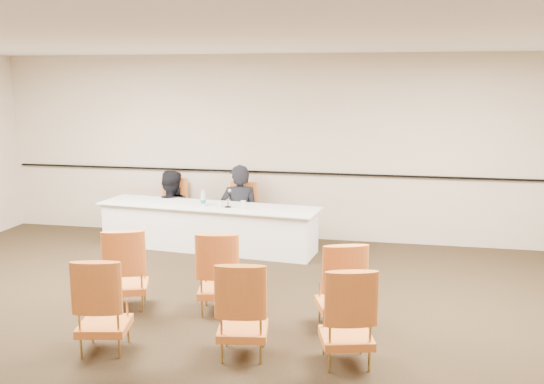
{
  "coord_description": "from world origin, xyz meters",
  "views": [
    {
      "loc": [
        1.66,
        -5.64,
        2.59
      ],
      "look_at": [
        -0.05,
        2.6,
        1.03
      ],
      "focal_mm": 40.0,
      "sensor_mm": 36.0,
      "label": 1
    }
  ],
  "objects_px": {
    "panel_table": "(208,227)",
    "aud_chair_back_mid": "(243,308)",
    "aud_chair_front_left": "(126,268)",
    "aud_chair_front_right": "(340,284)",
    "panelist_main_chair": "(240,213)",
    "microphone": "(228,199)",
    "drinking_glass": "(220,204)",
    "aud_chair_back_right": "(347,315)",
    "aud_chair_back_left": "(104,304)",
    "water_bottle": "(203,198)",
    "panelist_second_chair": "(170,208)",
    "coffee_cup": "(243,205)",
    "panelist_main": "(240,218)",
    "panelist_second": "(170,219)",
    "aud_chair_front_mid": "(219,271)"
  },
  "relations": [
    {
      "from": "panel_table",
      "to": "panelist_main_chair",
      "type": "distance_m",
      "value": 0.63
    },
    {
      "from": "panel_table",
      "to": "panelist_second_chair",
      "type": "relative_size",
      "value": 3.64
    },
    {
      "from": "aud_chair_front_left",
      "to": "aud_chair_back_right",
      "type": "xyz_separation_m",
      "value": [
        2.58,
        -0.9,
        0.0
      ]
    },
    {
      "from": "panelist_main",
      "to": "coffee_cup",
      "type": "height_order",
      "value": "panelist_main"
    },
    {
      "from": "drinking_glass",
      "to": "aud_chair_back_right",
      "type": "xyz_separation_m",
      "value": [
        2.19,
        -3.34,
        -0.27
      ]
    },
    {
      "from": "panelist_second",
      "to": "aud_chair_back_left",
      "type": "xyz_separation_m",
      "value": [
        0.98,
        -4.28,
        0.19
      ]
    },
    {
      "from": "aud_chair_front_left",
      "to": "panelist_second_chair",
      "type": "bearing_deg",
      "value": 83.07
    },
    {
      "from": "panelist_main",
      "to": "panelist_second",
      "type": "bearing_deg",
      "value": -14.09
    },
    {
      "from": "microphone",
      "to": "aud_chair_back_right",
      "type": "distance_m",
      "value": 3.94
    },
    {
      "from": "panel_table",
      "to": "panelist_main_chair",
      "type": "relative_size",
      "value": 3.64
    },
    {
      "from": "panelist_second",
      "to": "aud_chair_front_left",
      "type": "bearing_deg",
      "value": 89.75
    },
    {
      "from": "water_bottle",
      "to": "panelist_main_chair",
      "type": "bearing_deg",
      "value": 53.61
    },
    {
      "from": "aud_chair_back_left",
      "to": "water_bottle",
      "type": "bearing_deg",
      "value": 81.01
    },
    {
      "from": "panelist_main",
      "to": "panelist_second_chair",
      "type": "distance_m",
      "value": 1.25
    },
    {
      "from": "panel_table",
      "to": "aud_chair_back_mid",
      "type": "distance_m",
      "value": 3.78
    },
    {
      "from": "panelist_second_chair",
      "to": "microphone",
      "type": "distance_m",
      "value": 1.47
    },
    {
      "from": "coffee_cup",
      "to": "panelist_second",
      "type": "bearing_deg",
      "value": 151.72
    },
    {
      "from": "water_bottle",
      "to": "aud_chair_back_left",
      "type": "relative_size",
      "value": 0.27
    },
    {
      "from": "aud_chair_front_left",
      "to": "aud_chair_front_mid",
      "type": "relative_size",
      "value": 1.0
    },
    {
      "from": "panelist_main_chair",
      "to": "microphone",
      "type": "bearing_deg",
      "value": -85.88
    },
    {
      "from": "panelist_second_chair",
      "to": "coffee_cup",
      "type": "distance_m",
      "value": 1.69
    },
    {
      "from": "aud_chair_back_mid",
      "to": "panelist_main",
      "type": "bearing_deg",
      "value": 96.12
    },
    {
      "from": "panelist_main",
      "to": "panelist_main_chair",
      "type": "relative_size",
      "value": 1.84
    },
    {
      "from": "panel_table",
      "to": "panelist_main",
      "type": "distance_m",
      "value": 0.62
    },
    {
      "from": "panelist_second_chair",
      "to": "aud_chair_back_right",
      "type": "height_order",
      "value": "same"
    },
    {
      "from": "aud_chair_front_left",
      "to": "aud_chair_back_mid",
      "type": "relative_size",
      "value": 1.0
    },
    {
      "from": "panelist_main",
      "to": "water_bottle",
      "type": "distance_m",
      "value": 0.83
    },
    {
      "from": "panelist_second_chair",
      "to": "aud_chair_back_right",
      "type": "xyz_separation_m",
      "value": [
        3.29,
        -4.08,
        0.0
      ]
    },
    {
      "from": "microphone",
      "to": "panelist_second",
      "type": "bearing_deg",
      "value": 143.13
    },
    {
      "from": "panelist_main_chair",
      "to": "panelist_second_chair",
      "type": "bearing_deg",
      "value": -180.0
    },
    {
      "from": "aud_chair_front_left",
      "to": "aud_chair_front_mid",
      "type": "bearing_deg",
      "value": -14.89
    },
    {
      "from": "panelist_main",
      "to": "coffee_cup",
      "type": "xyz_separation_m",
      "value": [
        0.23,
        -0.66,
        0.36
      ]
    },
    {
      "from": "panelist_second",
      "to": "coffee_cup",
      "type": "relative_size",
      "value": 13.2
    },
    {
      "from": "panelist_main",
      "to": "microphone",
      "type": "relative_size",
      "value": 6.49
    },
    {
      "from": "panelist_second_chair",
      "to": "water_bottle",
      "type": "distance_m",
      "value": 1.13
    },
    {
      "from": "aud_chair_front_left",
      "to": "aud_chair_front_right",
      "type": "bearing_deg",
      "value": -21.08
    },
    {
      "from": "panel_table",
      "to": "panelist_second",
      "type": "xyz_separation_m",
      "value": [
        -0.86,
        0.62,
        -0.06
      ]
    },
    {
      "from": "aud_chair_front_right",
      "to": "aud_chair_back_left",
      "type": "height_order",
      "value": "same"
    },
    {
      "from": "panelist_second",
      "to": "water_bottle",
      "type": "bearing_deg",
      "value": 126.48
    },
    {
      "from": "panelist_main",
      "to": "panelist_main_chair",
      "type": "bearing_deg",
      "value": -8.02
    },
    {
      "from": "panelist_main_chair",
      "to": "microphone",
      "type": "xyz_separation_m",
      "value": [
        -0.02,
        -0.62,
        0.35
      ]
    },
    {
      "from": "panelist_second",
      "to": "drinking_glass",
      "type": "height_order",
      "value": "panelist_second"
    },
    {
      "from": "aud_chair_back_mid",
      "to": "aud_chair_back_right",
      "type": "height_order",
      "value": "same"
    },
    {
      "from": "aud_chair_back_mid",
      "to": "aud_chair_back_right",
      "type": "distance_m",
      "value": 0.97
    },
    {
      "from": "aud_chair_front_left",
      "to": "aud_chair_back_mid",
      "type": "bearing_deg",
      "value": -49.38
    },
    {
      "from": "panelist_second",
      "to": "aud_chair_front_left",
      "type": "xyz_separation_m",
      "value": [
        0.7,
        -3.18,
        0.19
      ]
    },
    {
      "from": "panelist_main",
      "to": "water_bottle",
      "type": "height_order",
      "value": "panelist_main"
    },
    {
      "from": "panel_table",
      "to": "aud_chair_front_mid",
      "type": "relative_size",
      "value": 3.64
    },
    {
      "from": "aud_chair_back_right",
      "to": "water_bottle",
      "type": "bearing_deg",
      "value": 111.09
    },
    {
      "from": "panelist_main_chair",
      "to": "aud_chair_back_right",
      "type": "bearing_deg",
      "value": -56.57
    }
  ]
}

